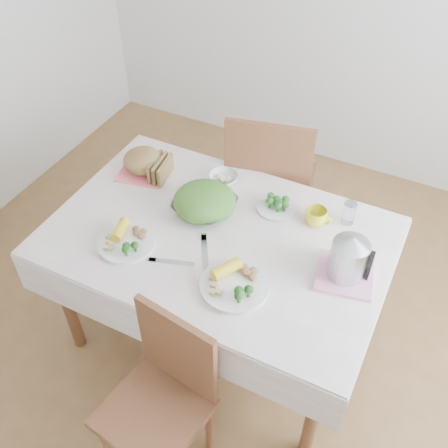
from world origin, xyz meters
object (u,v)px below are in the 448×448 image
at_px(dinner_plate_left, 127,243).
at_px(chair_far, 271,189).
at_px(dining_table, 219,290).
at_px(dinner_plate_right, 235,286).
at_px(chair_near, 153,407).
at_px(yellow_mug, 316,217).
at_px(electric_kettle, 349,256).
at_px(salad_bowl, 205,206).

bearing_deg(dinner_plate_left, chair_far, 72.96).
bearing_deg(dining_table, dinner_plate_right, -50.23).
relative_size(chair_near, yellow_mug, 8.37).
height_order(chair_far, electric_kettle, electric_kettle).
relative_size(dinner_plate_right, electric_kettle, 1.35).
xyz_separation_m(chair_near, dinner_plate_left, (-0.40, 0.47, 0.31)).
bearing_deg(electric_kettle, dinner_plate_right, -128.35).
bearing_deg(chair_far, dining_table, 79.74).
bearing_deg(chair_near, dinner_plate_right, 83.05).
distance_m(chair_near, dinner_plate_right, 0.58).
xyz_separation_m(dining_table, dinner_plate_right, (0.20, -0.24, 0.40)).
bearing_deg(electric_kettle, salad_bowl, -169.68).
relative_size(chair_far, dinner_plate_left, 4.06).
bearing_deg(chair_far, dinner_plate_left, 60.10).
xyz_separation_m(chair_far, salad_bowl, (-0.09, -0.62, 0.33)).
xyz_separation_m(chair_far, dinner_plate_left, (-0.30, -0.96, 0.31)).
height_order(dining_table, dinner_plate_right, dinner_plate_right).
relative_size(dining_table, electric_kettle, 6.60).
relative_size(chair_near, salad_bowl, 3.14).
height_order(dinner_plate_left, electric_kettle, electric_kettle).
bearing_deg(chair_near, salad_bowl, 111.59).
bearing_deg(dinner_plate_right, electric_kettle, 34.18).
distance_m(dining_table, dinner_plate_left, 0.57).
distance_m(dinner_plate_left, yellow_mug, 0.85).
bearing_deg(yellow_mug, dinner_plate_right, -108.21).
bearing_deg(chair_near, chair_far, 102.34).
relative_size(salad_bowl, dinner_plate_right, 0.95).
height_order(dining_table, dinner_plate_left, dinner_plate_left).
distance_m(chair_near, salad_bowl, 0.90).
bearing_deg(dining_table, yellow_mug, 36.17).
relative_size(dining_table, dinner_plate_left, 5.48).
xyz_separation_m(salad_bowl, yellow_mug, (0.49, 0.16, 0.01)).
relative_size(dining_table, salad_bowl, 5.13).
bearing_deg(dining_table, salad_bowl, 138.82).
height_order(chair_near, electric_kettle, electric_kettle).
bearing_deg(electric_kettle, dining_table, -160.52).
relative_size(dinner_plate_right, yellow_mug, 2.80).
xyz_separation_m(dining_table, yellow_mug, (0.36, 0.27, 0.43)).
bearing_deg(dinner_plate_right, dining_table, 129.77).
xyz_separation_m(chair_far, dinner_plate_right, (0.23, -0.97, 0.31)).
xyz_separation_m(dining_table, dinner_plate_left, (-0.33, -0.23, 0.40)).
bearing_deg(dinner_plate_right, chair_far, 103.41).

